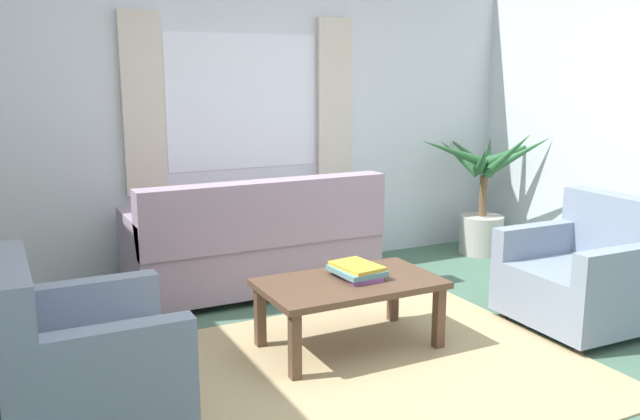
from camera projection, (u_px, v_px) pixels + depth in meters
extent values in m
plane|color=#476B56|center=(381.00, 369.00, 3.90)|extent=(6.24, 6.24, 0.00)
cube|color=silver|center=(241.00, 120.00, 5.61)|extent=(5.32, 0.12, 2.60)
cube|color=white|center=(244.00, 102.00, 5.53)|extent=(1.30, 0.01, 1.10)
cube|color=beige|center=(143.00, 104.00, 5.14)|extent=(0.32, 0.06, 1.40)
cube|color=beige|center=(334.00, 100.00, 5.87)|extent=(0.32, 0.06, 1.40)
cube|color=tan|center=(381.00, 368.00, 3.90)|extent=(2.36, 2.08, 0.01)
cube|color=#998499|center=(252.00, 259.00, 5.27)|extent=(1.90, 0.80, 0.38)
cube|color=#998499|center=(267.00, 213.00, 4.90)|extent=(1.90, 0.20, 0.48)
cube|color=#998499|center=(349.00, 210.00, 5.59)|extent=(0.16, 0.80, 0.24)
cube|color=#998499|center=(138.00, 232.00, 4.83)|extent=(0.16, 0.80, 0.24)
cylinder|color=brown|center=(330.00, 263.00, 5.95)|extent=(0.06, 0.06, 0.06)
cylinder|color=brown|center=(136.00, 290.00, 5.20)|extent=(0.06, 0.06, 0.06)
cylinder|color=brown|center=(364.00, 281.00, 5.43)|extent=(0.06, 0.06, 0.06)
cylinder|color=brown|center=(154.00, 315.00, 4.68)|extent=(0.06, 0.06, 0.06)
cube|color=gray|center=(94.00, 383.00, 3.20)|extent=(0.81, 0.85, 0.36)
cube|color=gray|center=(10.00, 312.00, 2.97)|extent=(0.19, 0.84, 0.46)
cube|color=gray|center=(102.00, 354.00, 2.83)|extent=(0.80, 0.13, 0.22)
cube|color=gray|center=(80.00, 302.00, 3.46)|extent=(0.80, 0.13, 0.22)
cylinder|color=brown|center=(148.00, 381.00, 3.68)|extent=(0.05, 0.05, 0.06)
cylinder|color=brown|center=(21.00, 406.00, 3.40)|extent=(0.05, 0.05, 0.06)
cube|color=gray|center=(578.00, 293.00, 4.50)|extent=(0.81, 0.85, 0.36)
cube|color=gray|center=(618.00, 228.00, 4.56)|extent=(0.19, 0.84, 0.46)
cube|color=gray|center=(542.00, 239.00, 4.76)|extent=(0.80, 0.13, 0.22)
cube|color=gray|center=(627.00, 265.00, 4.13)|extent=(0.80, 0.13, 0.22)
cylinder|color=brown|center=(504.00, 313.00, 4.71)|extent=(0.05, 0.05, 0.06)
cylinder|color=brown|center=(580.00, 349.00, 4.11)|extent=(0.05, 0.05, 0.06)
cylinder|color=brown|center=(572.00, 300.00, 4.98)|extent=(0.05, 0.05, 0.06)
cube|color=brown|center=(349.00, 284.00, 4.11)|extent=(1.10, 0.64, 0.04)
cube|color=brown|center=(295.00, 347.00, 3.72)|extent=(0.06, 0.06, 0.40)
cube|color=brown|center=(439.00, 318.00, 4.15)|extent=(0.06, 0.06, 0.40)
cube|color=brown|center=(260.00, 317.00, 4.17)|extent=(0.06, 0.06, 0.40)
cube|color=brown|center=(393.00, 294.00, 4.60)|extent=(0.06, 0.06, 0.40)
cube|color=#7F478C|center=(356.00, 275.00, 4.18)|extent=(0.22, 0.35, 0.03)
cube|color=#5B8E93|center=(357.00, 270.00, 4.17)|extent=(0.28, 0.34, 0.03)
cube|color=gold|center=(357.00, 266.00, 4.17)|extent=(0.26, 0.35, 0.02)
cylinder|color=#B7B2A8|center=(481.00, 234.00, 6.36)|extent=(0.41, 0.41, 0.36)
cylinder|color=brown|center=(483.00, 196.00, 6.28)|extent=(0.07, 0.07, 0.38)
cone|color=#2D6638|center=(516.00, 151.00, 6.29)|extent=(0.64, 0.24, 0.32)
cone|color=#2D6638|center=(489.00, 155.00, 6.43)|extent=(0.38, 0.37, 0.41)
cone|color=#2D6638|center=(464.00, 151.00, 6.45)|extent=(0.12, 0.57, 0.33)
cone|color=#2D6638|center=(459.00, 157.00, 6.30)|extent=(0.33, 0.39, 0.40)
cone|color=#2D6638|center=(453.00, 152.00, 6.07)|extent=(0.69, 0.18, 0.32)
cone|color=#2D6638|center=(483.00, 160.00, 5.96)|extent=(0.38, 0.45, 0.37)
cone|color=#2D6638|center=(509.00, 154.00, 5.88)|extent=(0.14, 0.62, 0.50)
cone|color=#2D6638|center=(520.00, 154.00, 6.12)|extent=(0.45, 0.49, 0.45)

